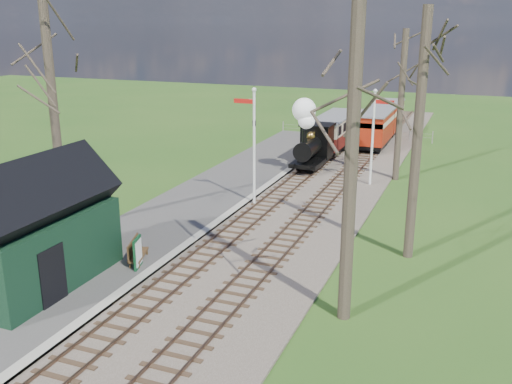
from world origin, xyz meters
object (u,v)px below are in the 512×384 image
semaphore_near (253,138)px  person (45,284)px  red_carriage_a (375,128)px  coach (335,131)px  locomotive (312,138)px  red_carriage_b (387,117)px  sign_board (138,253)px  bench (136,251)px  station_shed (35,230)px  semaphore_far (374,130)px

semaphore_near → person: (-2.18, -13.22, -2.65)m
semaphore_near → red_carriage_a: 16.82m
semaphore_near → coach: 14.47m
locomotive → coach: (0.01, 6.07, -0.58)m
red_carriage_b → sign_board: 31.63m
red_carriage_b → bench: (-4.79, -30.83, -0.96)m
station_shed → semaphore_near: bearing=73.6°
red_carriage_a → person: 30.09m
semaphore_far → coach: semaphore_far is taller
station_shed → semaphore_near: size_ratio=1.01×
station_shed → red_carriage_a: bearing=76.3°
semaphore_near → red_carriage_a: (3.37, 16.35, -2.04)m
coach → person: size_ratio=4.92×
red_carriage_a → red_carriage_b: 5.50m
semaphore_near → locomotive: size_ratio=1.32×
station_shed → locomotive: bearing=78.0°
coach → red_carriage_a: coach is taller
semaphore_near → coach: size_ratio=0.82×
station_shed → bench: bearing=55.1°
semaphore_near → sign_board: size_ratio=5.06×
coach → red_carriage_a: size_ratio=1.39×
coach → red_carriage_b: bearing=71.0°
station_shed → coach: bearing=80.7°
red_carriage_a → station_shed: bearing=-103.7°
sign_board → bench: sign_board is taller
semaphore_near → coach: semaphore_near is taller
bench → locomotive: bearing=82.8°
coach → bench: 23.41m
red_carriage_b → person: bearing=-99.0°
station_shed → red_carriage_b: size_ratio=1.16×
coach → person: (-2.95, -27.52, -0.62)m
station_shed → red_carriage_a: (6.90, 28.35, -0.69)m
semaphore_near → sign_board: (-0.99, -9.47, -2.81)m
semaphore_far → red_carriage_a: bearing=99.7°
bench → person: person is taller
sign_board → semaphore_far: bearing=68.4°
semaphore_far → person: bearing=-110.9°
person → red_carriage_a: bearing=-17.1°
semaphore_far → bench: bearing=-113.7°
locomotive → coach: bearing=89.9°
station_shed → red_carriage_b: bearing=78.5°
person → bench: bearing=-16.6°
semaphore_near → sign_board: bearing=-96.0°
red_carriage_a → sign_board: red_carriage_a is taller
semaphore_near → semaphore_far: semaphore_near is taller
person → red_carriage_b: bearing=-15.5°
red_carriage_a → person: red_carriage_a is taller
red_carriage_a → person: (-5.55, -29.56, -0.61)m
semaphore_far → sign_board: bearing=-111.6°
bench → red_carriage_b: bearing=81.2°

